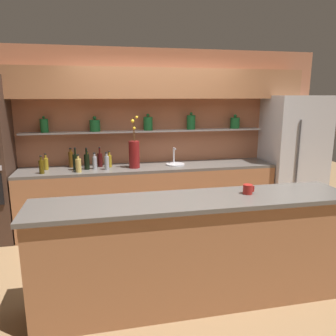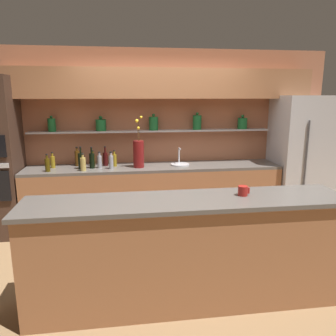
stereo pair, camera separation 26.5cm
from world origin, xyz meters
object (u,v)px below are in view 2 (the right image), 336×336
at_px(bottle_spirit_5, 77,158).
at_px(bottle_oil_2, 114,160).
at_px(bottle_spirit_6, 100,161).
at_px(bottle_wine_1, 105,159).
at_px(bottle_wine_7, 92,160).
at_px(bottle_oil_0, 47,165).
at_px(bottle_spirit_3, 83,164).
at_px(coffee_mug, 243,191).
at_px(bottle_oil_10, 53,162).
at_px(sink_fixture, 180,163).
at_px(bottle_wine_4, 81,161).
at_px(refrigerator, 302,159).
at_px(bottle_oil_8, 93,160).
at_px(bottle_spirit_9, 111,162).
at_px(flower_vase, 139,153).

bearing_deg(bottle_spirit_5, bottle_oil_2, -10.83).
bearing_deg(bottle_spirit_6, bottle_wine_1, 62.42).
distance_m(bottle_oil_2, bottle_wine_7, 0.32).
distance_m(bottle_wine_1, bottle_wine_7, 0.23).
bearing_deg(bottle_wine_7, bottle_oil_2, 15.62).
height_order(bottle_oil_0, bottle_spirit_3, same).
bearing_deg(bottle_oil_2, bottle_spirit_3, -150.47).
height_order(bottle_spirit_6, coffee_mug, bottle_spirit_6).
bearing_deg(bottle_spirit_6, bottle_wine_7, -178.24).
bearing_deg(bottle_oil_10, bottle_wine_7, -10.30).
bearing_deg(bottle_oil_10, bottle_oil_2, -0.89).
height_order(sink_fixture, bottle_spirit_3, sink_fixture).
relative_size(bottle_wine_4, bottle_wine_7, 1.03).
bearing_deg(refrigerator, bottle_wine_4, -179.80).
relative_size(bottle_oil_2, coffee_mug, 2.15).
bearing_deg(bottle_wine_1, bottle_spirit_6, -117.58).
bearing_deg(bottle_spirit_6, bottle_wine_4, -174.32).
bearing_deg(bottle_oil_0, bottle_wine_1, 20.40).
xyz_separation_m(bottle_oil_8, bottle_spirit_9, (0.26, -0.21, 0.01)).
distance_m(bottle_oil_2, bottle_spirit_3, 0.48).
height_order(flower_vase, bottle_spirit_6, flower_vase).
xyz_separation_m(bottle_spirit_6, bottle_oil_10, (-0.66, 0.10, -0.01)).
relative_size(bottle_oil_0, bottle_oil_8, 1.02).
relative_size(bottle_oil_2, bottle_oil_10, 1.04).
xyz_separation_m(refrigerator, bottle_oil_10, (-3.72, 0.11, 0.05)).
bearing_deg(bottle_spirit_3, refrigerator, 2.43).
distance_m(bottle_oil_10, coffee_mug, 2.84).
relative_size(sink_fixture, coffee_mug, 2.49).
distance_m(flower_vase, bottle_spirit_9, 0.40).
bearing_deg(bottle_oil_10, flower_vase, -6.17).
height_order(bottle_wine_1, bottle_wine_7, bottle_wine_7).
xyz_separation_m(bottle_oil_0, bottle_wine_7, (0.57, 0.13, 0.02)).
bearing_deg(bottle_spirit_5, bottle_oil_0, -137.28).
xyz_separation_m(bottle_wine_1, bottle_oil_2, (0.13, -0.06, -0.01)).
relative_size(sink_fixture, bottle_wine_4, 0.86).
xyz_separation_m(flower_vase, bottle_spirit_3, (-0.76, -0.12, -0.11)).
relative_size(bottle_wine_4, coffee_mug, 2.89).
distance_m(bottle_oil_2, coffee_mug, 2.28).
bearing_deg(flower_vase, bottle_oil_10, 173.83).
bearing_deg(sink_fixture, bottle_wine_7, -178.23).
bearing_deg(refrigerator, bottle_oil_2, 178.05).
relative_size(sink_fixture, bottle_spirit_5, 0.97).
distance_m(flower_vase, bottle_oil_2, 0.38).
distance_m(sink_fixture, bottle_wine_7, 1.27).
height_order(sink_fixture, bottle_oil_10, sink_fixture).
height_order(flower_vase, bottle_oil_2, flower_vase).
height_order(refrigerator, bottle_oil_8, refrigerator).
xyz_separation_m(flower_vase, bottle_wine_1, (-0.48, 0.18, -0.10)).
height_order(bottle_spirit_5, bottle_spirit_9, bottle_spirit_5).
distance_m(flower_vase, coffee_mug, 2.01).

